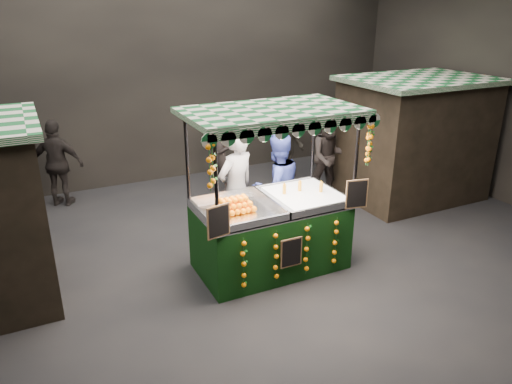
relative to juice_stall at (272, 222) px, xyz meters
name	(u,v)px	position (x,y,z in m)	size (l,w,h in m)	color
ground	(262,270)	(-0.18, -0.01, -0.81)	(12.00, 12.00, 0.00)	black
market_hall	(263,53)	(-0.18, -0.01, 2.58)	(12.10, 10.10, 5.05)	black
neighbour_stall_right	(414,138)	(4.22, 1.49, 0.50)	(3.00, 2.20, 2.60)	black
juice_stall	(272,222)	(0.00, 0.00, 0.00)	(2.68, 1.58, 2.60)	black
vendor_grey	(236,189)	(-0.19, 0.98, 0.25)	(0.89, 0.74, 2.10)	gray
vendor_blue	(277,187)	(0.60, 0.96, 0.17)	(0.98, 0.78, 1.94)	navy
shopper_1	(330,157)	(2.51, 2.12, 0.14)	(1.07, 0.93, 1.88)	#2B2423
shopper_2	(58,164)	(-2.76, 4.30, 0.11)	(1.15, 0.93, 1.83)	black
shopper_3	(290,143)	(2.45, 3.70, 0.06)	(1.29, 1.08, 1.73)	#2B2723
shopper_5	(359,141)	(4.22, 3.32, 0.00)	(1.22, 1.51, 1.61)	#2B2623
shopper_6	(220,156)	(0.57, 3.58, 0.02)	(0.60, 0.71, 1.66)	#2B2423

